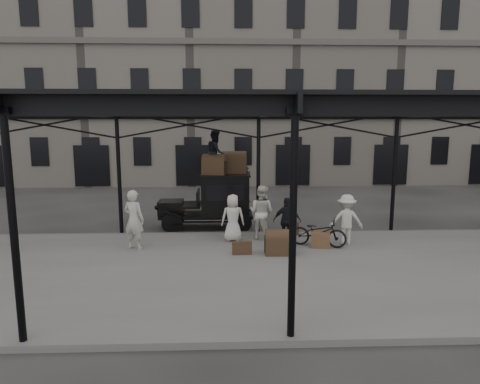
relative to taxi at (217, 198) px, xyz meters
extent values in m
plane|color=#383533|center=(1.52, -3.10, -1.20)|extent=(120.00, 120.00, 0.00)
cube|color=slate|center=(1.52, -5.10, -1.13)|extent=(28.00, 8.00, 0.15)
cylinder|color=black|center=(1.52, -1.10, 0.95)|extent=(0.14, 0.14, 4.30)
cylinder|color=black|center=(1.52, -8.90, 0.95)|extent=(0.14, 0.14, 4.30)
cube|color=black|center=(1.52, -1.10, 3.28)|extent=(22.00, 0.10, 0.45)
cube|color=black|center=(1.52, -8.90, 3.28)|extent=(22.00, 0.10, 0.45)
cube|color=black|center=(1.52, -4.80, 3.45)|extent=(22.50, 9.00, 0.08)
cube|color=silver|center=(1.52, -4.80, 3.52)|extent=(18.00, 7.00, 0.04)
cube|color=slate|center=(1.52, 14.90, 5.80)|extent=(64.00, 8.00, 14.00)
cylinder|color=black|center=(-1.68, -0.72, -0.80)|extent=(0.80, 0.10, 0.80)
cylinder|color=black|center=(-1.68, 0.72, -0.80)|extent=(0.80, 0.10, 0.80)
cylinder|color=black|center=(0.92, -0.72, -0.80)|extent=(0.80, 0.10, 0.80)
cylinder|color=black|center=(0.92, 0.72, -0.80)|extent=(0.80, 0.10, 0.80)
cube|color=black|center=(-0.43, 0.00, -0.65)|extent=(3.60, 1.25, 0.12)
cube|color=black|center=(-1.78, 0.00, -0.35)|extent=(0.90, 1.00, 0.55)
cube|color=black|center=(-2.25, 0.00, -0.35)|extent=(0.06, 0.70, 0.55)
cube|color=black|center=(-0.98, 0.00, -0.25)|extent=(0.70, 1.30, 0.10)
cube|color=black|center=(0.32, 0.00, 0.15)|extent=(1.80, 1.45, 1.55)
cube|color=black|center=(0.32, -0.73, 0.35)|extent=(1.40, 0.02, 0.60)
cube|color=black|center=(0.32, 0.00, 0.95)|extent=(1.90, 1.55, 0.06)
imported|color=beige|center=(-2.59, -3.11, -0.10)|extent=(0.81, 0.68, 1.91)
imported|color=silver|center=(1.56, -2.08, -0.12)|extent=(1.15, 1.09, 1.87)
imported|color=silver|center=(0.57, -2.32, -0.25)|extent=(0.81, 0.54, 1.61)
imported|color=black|center=(2.35, -2.74, -0.28)|extent=(0.97, 0.54, 1.56)
imported|color=silver|center=(4.29, -2.86, -0.22)|extent=(1.14, 0.75, 1.67)
imported|color=black|center=(3.33, -3.08, -0.58)|extent=(1.91, 1.22, 0.95)
imported|color=black|center=(-0.03, -0.10, 1.81)|extent=(0.64, 0.82, 1.67)
cube|color=brown|center=(3.39, -3.14, -0.80)|extent=(0.68, 0.57, 0.50)
cube|color=#4D3A24|center=(2.77, -1.37, -0.83)|extent=(0.37, 0.61, 0.45)
cube|color=#4D3A24|center=(0.81, -3.84, -0.85)|extent=(0.61, 0.18, 0.40)
camera|label=1|loc=(0.27, -16.43, 2.97)|focal=32.00mm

